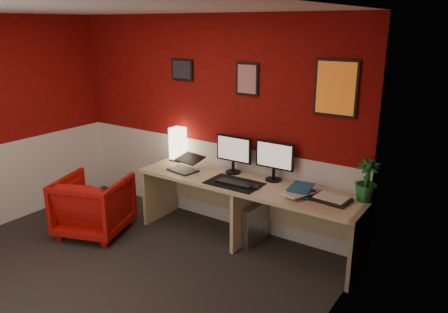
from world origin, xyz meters
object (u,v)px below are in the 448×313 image
desk (246,213)px  armchair (94,205)px  zen_tray (331,199)px  shoji_lamp (178,145)px  pc_tower (252,222)px  monitor_right (274,155)px  monitor_left (233,149)px  laptop (183,162)px  potted_plant (367,180)px

desk → armchair: 1.79m
zen_tray → armchair: size_ratio=0.46×
shoji_lamp → armchair: shoji_lamp is taller
shoji_lamp → pc_tower: shoji_lamp is taller
armchair → monitor_right: bearing=-171.1°
monitor_left → zen_tray: monitor_left is taller
laptop → monitor_right: size_ratio=0.57×
shoji_lamp → zen_tray: shoji_lamp is taller
monitor_right → zen_tray: 0.82m
potted_plant → armchair: (-2.84, -0.99, -0.59)m
desk → shoji_lamp: bearing=169.2°
monitor_left → armchair: (-1.32, -0.96, -0.67)m
armchair → potted_plant: bearing=179.7°
desk → zen_tray: zen_tray is taller
monitor_left → potted_plant: 1.52m
monitor_left → laptop: bearing=-152.2°
desk → monitor_right: (0.21, 0.23, 0.66)m
zen_tray → potted_plant: bearing=37.1°
pc_tower → armchair: armchair is taller
monitor_left → zen_tray: size_ratio=1.66×
shoji_lamp → pc_tower: bearing=-5.9°
laptop → zen_tray: laptop is taller
laptop → shoji_lamp: bearing=147.3°
zen_tray → pc_tower: 1.06m
laptop → armchair: size_ratio=0.43×
monitor_left → pc_tower: size_ratio=1.29×
potted_plant → armchair: 3.06m
desk → laptop: laptop is taller
desk → monitor_right: monitor_right is taller
monitor_right → laptop: bearing=-163.4°
desk → potted_plant: size_ratio=6.25×
shoji_lamp → potted_plant: 2.36m
zen_tray → pc_tower: size_ratio=0.78×
pc_tower → armchair: (-1.65, -0.86, 0.12)m
monitor_right → pc_tower: (-0.18, -0.13, -0.80)m
shoji_lamp → armchair: (-0.49, -0.98, -0.58)m
monitor_right → armchair: monitor_right is taller
desk → potted_plant: 1.37m
pc_tower → laptop: bearing=-164.0°
shoji_lamp → monitor_right: monitor_right is taller
monitor_left → monitor_right: bearing=3.6°
desk → zen_tray: (0.95, 0.02, 0.38)m
potted_plant → pc_tower: potted_plant is taller
laptop → potted_plant: potted_plant is taller
pc_tower → shoji_lamp: bearing=178.4°
desk → monitor_left: bearing=146.7°
desk → monitor_left: monitor_left is taller
monitor_right → monitor_left: bearing=-176.4°
monitor_right → armchair: (-1.83, -0.99, -0.67)m
armchair → zen_tray: bearing=177.5°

